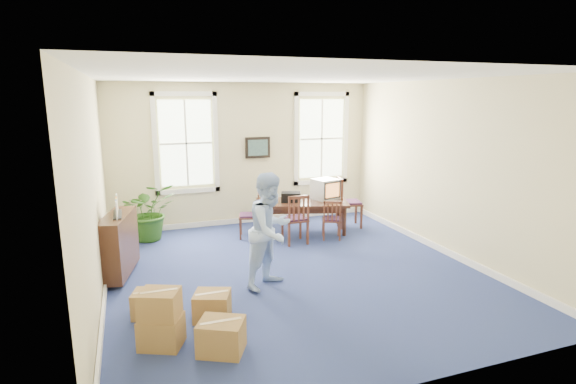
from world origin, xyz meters
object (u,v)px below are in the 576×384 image
object	(u,v)px
man	(271,230)
potted_plant	(149,211)
conference_table	(301,216)
chair_near_left	(295,218)
credenza	(119,248)
crt_tv	(325,189)
cardboard_boxes	(176,311)

from	to	relation	value
man	potted_plant	distance (m)	3.47
conference_table	chair_near_left	distance (m)	0.80
man	credenza	distance (m)	2.55
potted_plant	credenza	bearing A→B (deg)	-107.19
man	conference_table	bearing A→B (deg)	24.83
conference_table	crt_tv	world-z (taller)	crt_tv
conference_table	potted_plant	bearing A→B (deg)	-173.00
man	crt_tv	bearing A→B (deg)	16.44
chair_near_left	cardboard_boxes	distance (m)	3.98
man	credenza	size ratio (longest dim) A/B	1.45
conference_table	crt_tv	distance (m)	0.81
conference_table	man	xyz separation A→B (m)	(-1.49, -2.50, 0.56)
cardboard_boxes	chair_near_left	bearing A→B (deg)	48.17
credenza	potted_plant	distance (m)	1.94
conference_table	cardboard_boxes	bearing A→B (deg)	-113.27
cardboard_boxes	conference_table	bearing A→B (deg)	49.96
conference_table	cardboard_boxes	xyz separation A→B (m)	(-3.06, -3.64, 0.03)
conference_table	chair_near_left	xyz separation A→B (m)	(-0.40, -0.67, 0.17)
conference_table	crt_tv	xyz separation A→B (m)	(0.58, 0.04, 0.56)
conference_table	potted_plant	distance (m)	3.19
cardboard_boxes	credenza	bearing A→B (deg)	105.59
conference_table	man	size ratio (longest dim) A/B	1.11
man	cardboard_boxes	bearing A→B (deg)	-178.42
chair_near_left	cardboard_boxes	bearing A→B (deg)	47.82
crt_tv	chair_near_left	distance (m)	1.28
man	credenza	world-z (taller)	man
crt_tv	credenza	distance (m)	4.52
credenza	conference_table	bearing A→B (deg)	33.07
conference_table	credenza	distance (m)	3.93
chair_near_left	man	bearing A→B (deg)	58.94
chair_near_left	crt_tv	bearing A→B (deg)	-144.32
conference_table	crt_tv	size ratio (longest dim) A/B	3.66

